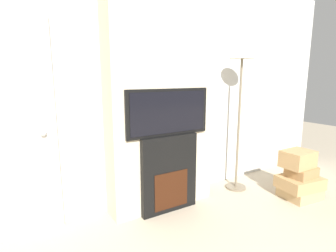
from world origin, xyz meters
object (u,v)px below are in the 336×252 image
floor_lamp (241,81)px  box_stack (299,177)px  fireplace (168,173)px  television (168,112)px

floor_lamp → box_stack: size_ratio=3.01×
fireplace → television: size_ratio=0.88×
floor_lamp → television: bearing=-178.7°
television → floor_lamp: size_ratio=0.54×
television → fireplace: bearing=90.0°
television → box_stack: 1.85m
fireplace → floor_lamp: bearing=1.2°
box_stack → television: bearing=159.2°
fireplace → box_stack: 1.65m
television → box_stack: bearing=-20.8°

